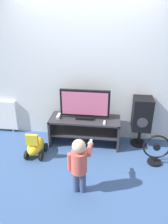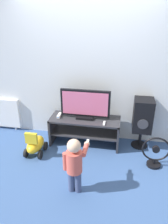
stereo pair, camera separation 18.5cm
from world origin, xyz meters
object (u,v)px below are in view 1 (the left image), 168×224
object	(u,v)px
floor_fan	(156,151)
ride_on_toy	(36,146)
remote_primary	(104,123)
child	(79,162)
television	(85,105)
speaker_tower	(142,115)
game_console	(59,116)

from	to	relation	value
floor_fan	ride_on_toy	bearing A→B (deg)	-179.13
remote_primary	child	xyz separation A→B (m)	(-0.27, -1.03, -0.04)
remote_primary	floor_fan	bearing A→B (deg)	-20.08
remote_primary	ride_on_toy	bearing A→B (deg)	-163.40
television	speaker_tower	distance (m)	1.00
ride_on_toy	remote_primary	bearing A→B (deg)	16.60
game_console	floor_fan	world-z (taller)	game_console
game_console	child	world-z (taller)	child
remote_primary	child	world-z (taller)	child
remote_primary	child	distance (m)	1.07
game_console	floor_fan	size ratio (longest dim) A/B	0.33
child	speaker_tower	distance (m)	1.56
television	ride_on_toy	size ratio (longest dim) A/B	1.81
child	ride_on_toy	size ratio (longest dim) A/B	1.71
game_console	remote_primary	size ratio (longest dim) A/B	1.33
television	ride_on_toy	world-z (taller)	television
ride_on_toy	floor_fan	bearing A→B (deg)	0.87
television	floor_fan	bearing A→B (deg)	-21.43
television	speaker_tower	xyz separation A→B (m)	(0.98, 0.07, -0.17)
floor_fan	speaker_tower	bearing A→B (deg)	110.13
child	floor_fan	world-z (taller)	child
television	child	bearing A→B (deg)	-86.26
television	floor_fan	xyz separation A→B (m)	(1.18, -0.46, -0.53)
remote_primary	ride_on_toy	world-z (taller)	remote_primary
child	ride_on_toy	distance (m)	1.13
speaker_tower	game_console	bearing A→B (deg)	-175.98
floor_fan	child	bearing A→B (deg)	-146.56
speaker_tower	ride_on_toy	size ratio (longest dim) A/B	1.90
game_console	speaker_tower	xyz separation A→B (m)	(1.45, 0.10, 0.06)
child	ride_on_toy	world-z (taller)	child
television	remote_primary	distance (m)	0.46
television	speaker_tower	size ratio (longest dim) A/B	0.95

